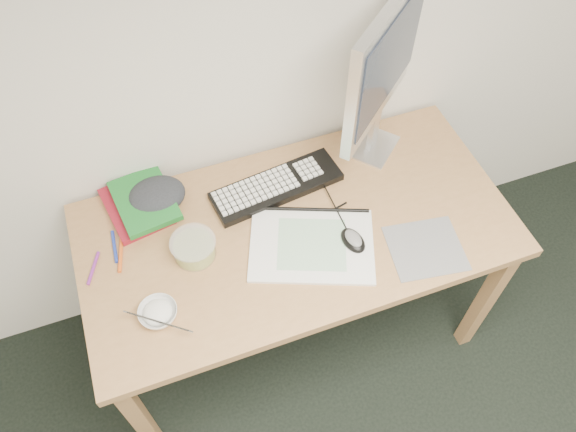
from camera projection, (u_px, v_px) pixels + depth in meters
name	position (u px, v px, depth m)	size (l,w,h in m)	color
desk	(296.00, 241.00, 1.89)	(1.40, 0.70, 0.75)	#B18151
mousepad	(426.00, 248.00, 1.77)	(0.23, 0.21, 0.00)	gray
sketchpad	(312.00, 245.00, 1.77)	(0.39, 0.28, 0.01)	white
keyboard	(277.00, 186.00, 1.90)	(0.45, 0.14, 0.03)	black
monitor	(385.00, 64.00, 1.72)	(0.41, 0.36, 0.59)	silver
mouse	(353.00, 238.00, 1.76)	(0.06, 0.10, 0.03)	black
rice_bowl	(158.00, 313.00, 1.62)	(0.11, 0.11, 0.04)	white
chopsticks	(158.00, 322.00, 1.58)	(0.02, 0.02, 0.20)	silver
fruit_tub	(194.00, 248.00, 1.73)	(0.14, 0.14, 0.07)	#D5D74C
book_red	(136.00, 206.00, 1.85)	(0.18, 0.24, 0.02)	maroon
book_green	(144.00, 201.00, 1.84)	(0.18, 0.24, 0.02)	#1B6F28
cloth_lump	(157.00, 196.00, 1.85)	(0.16, 0.13, 0.07)	#2A2C32
pencil_pink	(289.00, 213.00, 1.85)	(0.01, 0.01, 0.19)	pink
pencil_tan	(308.00, 221.00, 1.83)	(0.01, 0.01, 0.20)	tan
pencil_black	(325.00, 214.00, 1.84)	(0.01, 0.01, 0.17)	black
marker_blue	(114.00, 247.00, 1.77)	(0.01, 0.01, 0.12)	#1E34A3
marker_orange	(121.00, 254.00, 1.75)	(0.01, 0.01, 0.13)	orange
marker_purple	(93.00, 268.00, 1.72)	(0.01, 0.01, 0.12)	#822893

